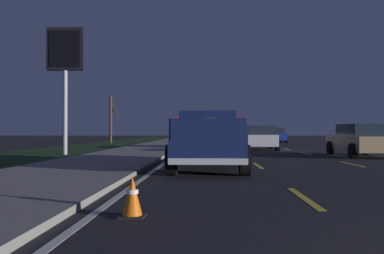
{
  "coord_description": "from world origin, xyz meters",
  "views": [
    {
      "loc": [
        -2.49,
        3.48,
        1.22
      ],
      "look_at": [
        11.79,
        4.07,
        1.36
      ],
      "focal_mm": 37.17,
      "sensor_mm": 36.0,
      "label": 1
    }
  ],
  "objects_px": {
    "pickup_truck": "(208,138)",
    "traffic_cone_near": "(132,197)",
    "sedan_blue": "(275,135)",
    "gas_price_sign": "(65,60)",
    "sedan_white": "(260,138)",
    "sedan_tan": "(360,140)",
    "bare_tree_far": "(111,119)"
  },
  "relations": [
    {
      "from": "pickup_truck",
      "to": "traffic_cone_near",
      "type": "height_order",
      "value": "pickup_truck"
    },
    {
      "from": "sedan_tan",
      "to": "bare_tree_far",
      "type": "distance_m",
      "value": 26.67
    },
    {
      "from": "sedan_white",
      "to": "gas_price_sign",
      "type": "relative_size",
      "value": 0.68
    },
    {
      "from": "pickup_truck",
      "to": "gas_price_sign",
      "type": "relative_size",
      "value": 0.83
    },
    {
      "from": "pickup_truck",
      "to": "gas_price_sign",
      "type": "xyz_separation_m",
      "value": [
        7.4,
        7.33,
        3.9
      ]
    },
    {
      "from": "sedan_white",
      "to": "traffic_cone_near",
      "type": "distance_m",
      "value": 20.53
    },
    {
      "from": "traffic_cone_near",
      "to": "sedan_blue",
      "type": "bearing_deg",
      "value": -12.53
    },
    {
      "from": "sedan_tan",
      "to": "sedan_blue",
      "type": "xyz_separation_m",
      "value": [
        22.38,
        0.28,
        0.0
      ]
    },
    {
      "from": "pickup_truck",
      "to": "traffic_cone_near",
      "type": "xyz_separation_m",
      "value": [
        -7.1,
        1.05,
        -0.7
      ]
    },
    {
      "from": "sedan_blue",
      "to": "gas_price_sign",
      "type": "xyz_separation_m",
      "value": [
        -21.35,
        14.25,
        4.1
      ]
    },
    {
      "from": "pickup_truck",
      "to": "sedan_blue",
      "type": "height_order",
      "value": "pickup_truck"
    },
    {
      "from": "sedan_tan",
      "to": "sedan_blue",
      "type": "distance_m",
      "value": 22.38
    },
    {
      "from": "pickup_truck",
      "to": "sedan_white",
      "type": "xyz_separation_m",
      "value": [
        12.95,
        -3.32,
        -0.2
      ]
    },
    {
      "from": "sedan_blue",
      "to": "gas_price_sign",
      "type": "relative_size",
      "value": 0.68
    },
    {
      "from": "sedan_blue",
      "to": "traffic_cone_near",
      "type": "xyz_separation_m",
      "value": [
        -35.86,
        7.97,
        -0.5
      ]
    },
    {
      "from": "sedan_tan",
      "to": "sedan_white",
      "type": "relative_size",
      "value": 1.0
    },
    {
      "from": "gas_price_sign",
      "to": "bare_tree_far",
      "type": "xyz_separation_m",
      "value": [
        19.48,
        2.44,
        -2.44
      ]
    },
    {
      "from": "sedan_blue",
      "to": "gas_price_sign",
      "type": "distance_m",
      "value": 25.99
    },
    {
      "from": "gas_price_sign",
      "to": "traffic_cone_near",
      "type": "xyz_separation_m",
      "value": [
        -14.5,
        -6.28,
        -4.6
      ]
    },
    {
      "from": "pickup_truck",
      "to": "sedan_tan",
      "type": "relative_size",
      "value": 1.22
    },
    {
      "from": "sedan_white",
      "to": "bare_tree_far",
      "type": "xyz_separation_m",
      "value": [
        13.94,
        13.09,
        1.66
      ]
    },
    {
      "from": "sedan_blue",
      "to": "sedan_white",
      "type": "height_order",
      "value": "same"
    },
    {
      "from": "pickup_truck",
      "to": "sedan_tan",
      "type": "distance_m",
      "value": 9.62
    },
    {
      "from": "traffic_cone_near",
      "to": "sedan_white",
      "type": "bearing_deg",
      "value": -12.31
    },
    {
      "from": "gas_price_sign",
      "to": "sedan_white",
      "type": "bearing_deg",
      "value": -62.49
    },
    {
      "from": "pickup_truck",
      "to": "sedan_blue",
      "type": "relative_size",
      "value": 1.23
    },
    {
      "from": "pickup_truck",
      "to": "sedan_tan",
      "type": "xyz_separation_m",
      "value": [
        6.38,
        -7.2,
        -0.2
      ]
    },
    {
      "from": "gas_price_sign",
      "to": "sedan_tan",
      "type": "bearing_deg",
      "value": -94.03
    },
    {
      "from": "pickup_truck",
      "to": "traffic_cone_near",
      "type": "bearing_deg",
      "value": 171.57
    },
    {
      "from": "gas_price_sign",
      "to": "bare_tree_far",
      "type": "height_order",
      "value": "gas_price_sign"
    },
    {
      "from": "gas_price_sign",
      "to": "traffic_cone_near",
      "type": "relative_size",
      "value": 11.25
    },
    {
      "from": "bare_tree_far",
      "to": "traffic_cone_near",
      "type": "bearing_deg",
      "value": -165.61
    }
  ]
}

